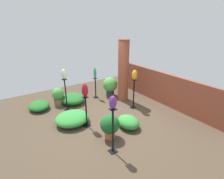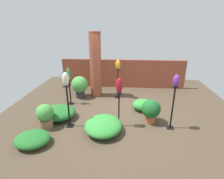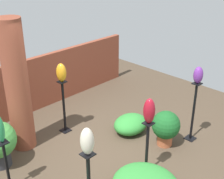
{
  "view_description": "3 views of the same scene",
  "coord_description": "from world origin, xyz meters",
  "px_view_note": "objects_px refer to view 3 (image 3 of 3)",
  "views": [
    {
      "loc": [
        4.48,
        -2.84,
        3.18
      ],
      "look_at": [
        0.17,
        0.09,
        1.15
      ],
      "focal_mm": 28.0,
      "sensor_mm": 36.0,
      "label": 1
    },
    {
      "loc": [
        0.12,
        -5.18,
        2.81
      ],
      "look_at": [
        -0.3,
        0.15,
        0.78
      ],
      "focal_mm": 28.0,
      "sensor_mm": 36.0,
      "label": 2
    },
    {
      "loc": [
        -3.53,
        -3.36,
        3.67
      ],
      "look_at": [
        0.28,
        0.36,
        1.15
      ],
      "focal_mm": 50.0,
      "sensor_mm": 36.0,
      "label": 3
    }
  ],
  "objects_px": {
    "pedestal_violet": "(193,114)",
    "art_vase_amber": "(61,73)",
    "potted_plant_back_center": "(166,126)",
    "pedestal_ruby": "(147,151)",
    "art_vase_violet": "(198,75)",
    "art_vase_ivory": "(87,141)",
    "brick_pillar": "(17,87)",
    "pedestal_amber": "(64,109)",
    "art_vase_ruby": "(149,111)",
    "pedestal_jade": "(7,168)",
    "art_vase_jade": "(0,129)"
  },
  "relations": [
    {
      "from": "art_vase_violet",
      "to": "art_vase_amber",
      "type": "height_order",
      "value": "art_vase_violet"
    },
    {
      "from": "pedestal_ruby",
      "to": "pedestal_jade",
      "type": "height_order",
      "value": "pedestal_ruby"
    },
    {
      "from": "pedestal_amber",
      "to": "art_vase_ivory",
      "type": "relative_size",
      "value": 3.05
    },
    {
      "from": "art_vase_ivory",
      "to": "art_vase_jade",
      "type": "bearing_deg",
      "value": 105.99
    },
    {
      "from": "art_vase_jade",
      "to": "brick_pillar",
      "type": "bearing_deg",
      "value": 47.23
    },
    {
      "from": "pedestal_ruby",
      "to": "pedestal_violet",
      "type": "bearing_deg",
      "value": 0.41
    },
    {
      "from": "brick_pillar",
      "to": "pedestal_ruby",
      "type": "distance_m",
      "value": 2.6
    },
    {
      "from": "pedestal_jade",
      "to": "art_vase_ivory",
      "type": "distance_m",
      "value": 1.86
    },
    {
      "from": "art_vase_jade",
      "to": "potted_plant_back_center",
      "type": "xyz_separation_m",
      "value": [
        2.79,
        -1.09,
        -0.72
      ]
    },
    {
      "from": "art_vase_ivory",
      "to": "potted_plant_back_center",
      "type": "relative_size",
      "value": 0.52
    },
    {
      "from": "pedestal_amber",
      "to": "pedestal_jade",
      "type": "relative_size",
      "value": 1.28
    },
    {
      "from": "art_vase_violet",
      "to": "art_vase_ruby",
      "type": "height_order",
      "value": "art_vase_violet"
    },
    {
      "from": "pedestal_jade",
      "to": "art_vase_ruby",
      "type": "height_order",
      "value": "art_vase_ruby"
    },
    {
      "from": "brick_pillar",
      "to": "pedestal_violet",
      "type": "xyz_separation_m",
      "value": [
        2.5,
        -2.24,
        -0.7
      ]
    },
    {
      "from": "brick_pillar",
      "to": "pedestal_violet",
      "type": "relative_size",
      "value": 2.03
    },
    {
      "from": "art_vase_ivory",
      "to": "brick_pillar",
      "type": "bearing_deg",
      "value": 80.62
    },
    {
      "from": "art_vase_ruby",
      "to": "brick_pillar",
      "type": "bearing_deg",
      "value": 114.43
    },
    {
      "from": "pedestal_violet",
      "to": "art_vase_amber",
      "type": "relative_size",
      "value": 3.29
    },
    {
      "from": "pedestal_amber",
      "to": "art_vase_violet",
      "type": "height_order",
      "value": "art_vase_violet"
    },
    {
      "from": "art_vase_ivory",
      "to": "potted_plant_back_center",
      "type": "xyz_separation_m",
      "value": [
        2.36,
        0.4,
        -1.02
      ]
    },
    {
      "from": "art_vase_amber",
      "to": "art_vase_jade",
      "type": "xyz_separation_m",
      "value": [
        -1.71,
        -0.73,
        -0.21
      ]
    },
    {
      "from": "pedestal_jade",
      "to": "art_vase_jade",
      "type": "distance_m",
      "value": 0.73
    },
    {
      "from": "art_vase_amber",
      "to": "art_vase_ivory",
      "type": "bearing_deg",
      "value": -120.01
    },
    {
      "from": "pedestal_violet",
      "to": "brick_pillar",
      "type": "bearing_deg",
      "value": 138.11
    },
    {
      "from": "art_vase_violet",
      "to": "art_vase_ivory",
      "type": "xyz_separation_m",
      "value": [
        -2.89,
        -0.14,
        0.01
      ]
    },
    {
      "from": "pedestal_ruby",
      "to": "art_vase_violet",
      "type": "xyz_separation_m",
      "value": [
        1.48,
        0.01,
        0.96
      ]
    },
    {
      "from": "art_vase_amber",
      "to": "art_vase_ruby",
      "type": "bearing_deg",
      "value": -86.3
    },
    {
      "from": "pedestal_ruby",
      "to": "pedestal_amber",
      "type": "height_order",
      "value": "pedestal_amber"
    },
    {
      "from": "pedestal_ruby",
      "to": "art_vase_ivory",
      "type": "xyz_separation_m",
      "value": [
        -1.42,
        -0.13,
        0.97
      ]
    },
    {
      "from": "brick_pillar",
      "to": "potted_plant_back_center",
      "type": "distance_m",
      "value": 2.92
    },
    {
      "from": "brick_pillar",
      "to": "art_vase_amber",
      "type": "bearing_deg",
      "value": -10.32
    },
    {
      "from": "pedestal_violet",
      "to": "potted_plant_back_center",
      "type": "bearing_deg",
      "value": 153.59
    },
    {
      "from": "pedestal_ruby",
      "to": "pedestal_jade",
      "type": "xyz_separation_m",
      "value": [
        -1.85,
        1.37,
        -0.06
      ]
    },
    {
      "from": "pedestal_violet",
      "to": "art_vase_ivory",
      "type": "relative_size",
      "value": 3.3
    },
    {
      "from": "pedestal_violet",
      "to": "art_vase_violet",
      "type": "height_order",
      "value": "art_vase_violet"
    },
    {
      "from": "pedestal_violet",
      "to": "pedestal_jade",
      "type": "bearing_deg",
      "value": 157.81
    },
    {
      "from": "pedestal_jade",
      "to": "art_vase_violet",
      "type": "distance_m",
      "value": 3.73
    },
    {
      "from": "pedestal_ruby",
      "to": "art_vase_ivory",
      "type": "bearing_deg",
      "value": -174.86
    },
    {
      "from": "brick_pillar",
      "to": "art_vase_ruby",
      "type": "height_order",
      "value": "brick_pillar"
    },
    {
      "from": "brick_pillar",
      "to": "art_vase_jade",
      "type": "bearing_deg",
      "value": -132.77
    },
    {
      "from": "art_vase_ivory",
      "to": "art_vase_amber",
      "type": "height_order",
      "value": "art_vase_ivory"
    },
    {
      "from": "pedestal_ruby",
      "to": "art_vase_amber",
      "type": "xyz_separation_m",
      "value": [
        -0.14,
        2.09,
        0.88
      ]
    },
    {
      "from": "brick_pillar",
      "to": "art_vase_amber",
      "type": "distance_m",
      "value": 0.91
    },
    {
      "from": "art_vase_ivory",
      "to": "art_vase_amber",
      "type": "xyz_separation_m",
      "value": [
        1.28,
        2.22,
        -0.09
      ]
    },
    {
      "from": "pedestal_ruby",
      "to": "art_vase_amber",
      "type": "relative_size",
      "value": 2.69
    },
    {
      "from": "art_vase_ivory",
      "to": "art_vase_amber",
      "type": "relative_size",
      "value": 1.0
    },
    {
      "from": "pedestal_jade",
      "to": "art_vase_violet",
      "type": "relative_size",
      "value": 2.72
    },
    {
      "from": "pedestal_violet",
      "to": "pedestal_ruby",
      "type": "relative_size",
      "value": 1.22
    },
    {
      "from": "pedestal_violet",
      "to": "potted_plant_back_center",
      "type": "xyz_separation_m",
      "value": [
        -0.54,
        0.27,
        -0.16
      ]
    },
    {
      "from": "brick_pillar",
      "to": "art_vase_jade",
      "type": "height_order",
      "value": "brick_pillar"
    }
  ]
}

